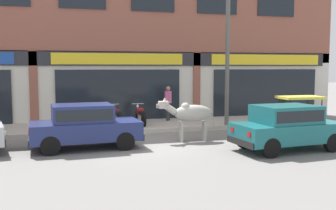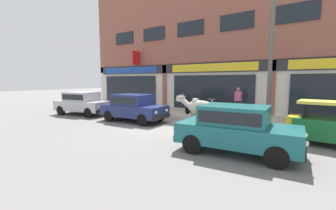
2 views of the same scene
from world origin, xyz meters
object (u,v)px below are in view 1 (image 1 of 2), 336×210
at_px(car_0, 287,125).
at_px(utility_pole, 228,50).
at_px(pedestrian, 168,99).
at_px(motorcycle_0, 116,117).
at_px(motorcycle_1, 141,116).
at_px(auto_rickshaw, 296,118).
at_px(cow, 190,114).
at_px(car_1, 84,124).

distance_m(car_0, utility_pole, 5.30).
xyz_separation_m(car_0, pedestrian, (-2.12, 6.62, 0.35)).
distance_m(motorcycle_0, utility_pole, 5.52).
bearing_deg(pedestrian, motorcycle_1, -146.54).
xyz_separation_m(auto_rickshaw, utility_pole, (-2.11, 2.03, 2.72)).
distance_m(car_0, motorcycle_0, 7.35).
bearing_deg(cow, car_1, -175.46).
bearing_deg(auto_rickshaw, car_0, -128.42).
bearing_deg(motorcycle_0, pedestrian, 20.63).
distance_m(cow, car_0, 3.41).
relative_size(car_1, motorcycle_1, 2.04).
bearing_deg(motorcycle_0, car_1, -113.25).
relative_size(car_0, motorcycle_0, 2.05).
relative_size(cow, car_1, 0.58).
relative_size(cow, auto_rickshaw, 1.06).
bearing_deg(utility_pole, auto_rickshaw, -43.89).
bearing_deg(auto_rickshaw, motorcycle_1, 152.16).
height_order(auto_rickshaw, motorcycle_0, auto_rickshaw).
bearing_deg(cow, motorcycle_0, 123.41).
distance_m(auto_rickshaw, pedestrian, 5.82).
relative_size(motorcycle_0, motorcycle_1, 1.00).
bearing_deg(motorcycle_0, auto_rickshaw, -24.30).
relative_size(car_0, motorcycle_1, 2.05).
bearing_deg(car_0, utility_pole, 90.46).
xyz_separation_m(car_1, motorcycle_1, (2.61, 3.59, -0.25)).
relative_size(cow, car_0, 0.58).
xyz_separation_m(car_0, utility_pole, (-0.04, 4.64, 2.57)).
bearing_deg(motorcycle_0, car_0, -50.40).
height_order(auto_rickshaw, motorcycle_1, auto_rickshaw).
bearing_deg(car_0, motorcycle_0, 129.60).
relative_size(car_1, pedestrian, 2.31).
relative_size(cow, utility_pole, 0.34).
bearing_deg(auto_rickshaw, car_1, -176.00).
bearing_deg(car_1, cow, 4.54).
height_order(car_0, motorcycle_0, car_0).
height_order(car_1, pedestrian, pedestrian).
distance_m(cow, utility_pole, 4.12).
relative_size(car_0, auto_rickshaw, 1.83).
bearing_deg(car_0, cow, 136.86).
bearing_deg(car_0, auto_rickshaw, 51.58).
xyz_separation_m(car_1, motorcycle_0, (1.56, 3.63, -0.25)).
xyz_separation_m(car_0, motorcycle_1, (-3.63, 5.62, -0.25)).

